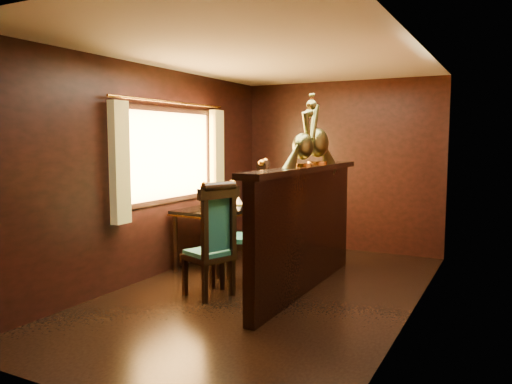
# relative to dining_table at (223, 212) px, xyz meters

# --- Properties ---
(ground) EXTENTS (5.00, 5.00, 0.00)m
(ground) POSITION_rel_dining_table_xyz_m (1.05, -0.85, -0.69)
(ground) COLOR black
(ground) RESTS_ON ground
(room_shell) EXTENTS (3.04, 5.04, 2.52)m
(room_shell) POSITION_rel_dining_table_xyz_m (0.97, -0.83, 0.89)
(room_shell) COLOR black
(room_shell) RESTS_ON ground
(partition) EXTENTS (0.26, 2.70, 1.36)m
(partition) POSITION_rel_dining_table_xyz_m (1.37, -0.55, 0.02)
(partition) COLOR black
(partition) RESTS_ON ground
(dining_table) EXTENTS (0.86, 1.34, 0.97)m
(dining_table) POSITION_rel_dining_table_xyz_m (0.00, 0.00, 0.00)
(dining_table) COLOR black
(dining_table) RESTS_ON ground
(chair_left) EXTENTS (0.57, 0.59, 1.23)m
(chair_left) POSITION_rel_dining_table_xyz_m (0.65, -1.23, -0.05)
(chair_left) COLOR black
(chair_left) RESTS_ON ground
(chair_right) EXTENTS (0.67, 0.68, 1.43)m
(chair_right) POSITION_rel_dining_table_xyz_m (0.81, -0.63, 0.05)
(chair_right) COLOR black
(chair_right) RESTS_ON ground
(peacock_left) EXTENTS (0.21, 0.56, 0.67)m
(peacock_left) POSITION_rel_dining_table_xyz_m (1.38, -0.64, 1.00)
(peacock_left) COLOR #174731
(peacock_left) RESTS_ON partition
(peacock_right) EXTENTS (0.25, 0.66, 0.78)m
(peacock_right) POSITION_rel_dining_table_xyz_m (1.38, -0.21, 1.06)
(peacock_right) COLOR #174731
(peacock_right) RESTS_ON partition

